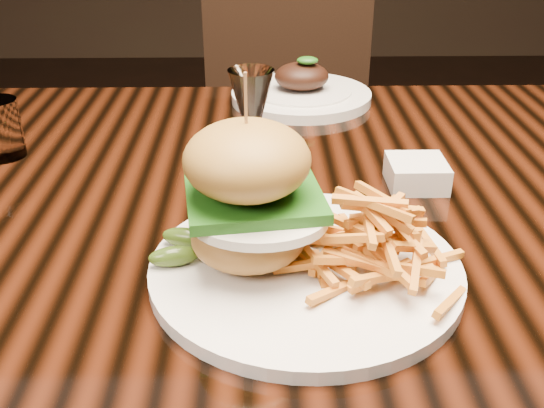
{
  "coord_description": "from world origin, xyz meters",
  "views": [
    {
      "loc": [
        -0.06,
        -0.75,
        1.13
      ],
      "look_at": [
        -0.05,
        -0.15,
        0.81
      ],
      "focal_mm": 42.0,
      "sensor_mm": 36.0,
      "label": 1
    }
  ],
  "objects_px": {
    "burger_plate": "(302,227)",
    "chair_far": "(289,113)",
    "dining_table": "(307,239)",
    "far_dish": "(301,92)",
    "wine_glass": "(251,103)"
  },
  "relations": [
    {
      "from": "wine_glass",
      "to": "far_dish",
      "type": "bearing_deg",
      "value": 76.12
    },
    {
      "from": "far_dish",
      "to": "chair_far",
      "type": "distance_m",
      "value": 0.58
    },
    {
      "from": "burger_plate",
      "to": "far_dish",
      "type": "relative_size",
      "value": 1.28
    },
    {
      "from": "chair_far",
      "to": "burger_plate",
      "type": "bearing_deg",
      "value": -93.22
    },
    {
      "from": "dining_table",
      "to": "chair_far",
      "type": "xyz_separation_m",
      "value": [
        0.02,
        0.89,
        -0.13
      ]
    },
    {
      "from": "dining_table",
      "to": "burger_plate",
      "type": "distance_m",
      "value": 0.24
    },
    {
      "from": "wine_glass",
      "to": "burger_plate",
      "type": "bearing_deg",
      "value": -76.19
    },
    {
      "from": "dining_table",
      "to": "far_dish",
      "type": "bearing_deg",
      "value": 88.05
    },
    {
      "from": "wine_glass",
      "to": "dining_table",
      "type": "bearing_deg",
      "value": -10.2
    },
    {
      "from": "burger_plate",
      "to": "chair_far",
      "type": "bearing_deg",
      "value": 92.0
    },
    {
      "from": "dining_table",
      "to": "chair_far",
      "type": "bearing_deg",
      "value": 88.94
    },
    {
      "from": "burger_plate",
      "to": "far_dish",
      "type": "distance_m",
      "value": 0.56
    },
    {
      "from": "burger_plate",
      "to": "chair_far",
      "type": "xyz_separation_m",
      "value": [
        0.04,
        1.09,
        -0.27
      ]
    },
    {
      "from": "burger_plate",
      "to": "wine_glass",
      "type": "distance_m",
      "value": 0.23
    },
    {
      "from": "burger_plate",
      "to": "far_dish",
      "type": "xyz_separation_m",
      "value": [
        0.03,
        0.56,
        -0.04
      ]
    }
  ]
}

